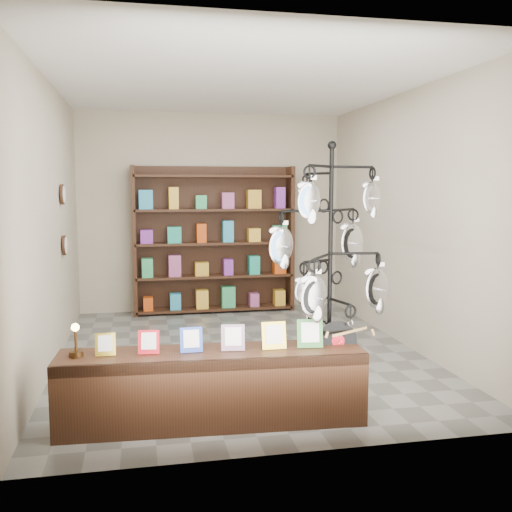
{
  "coord_description": "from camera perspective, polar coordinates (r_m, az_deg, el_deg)",
  "views": [
    {
      "loc": [
        -1.07,
        -6.23,
        1.87
      ],
      "look_at": [
        -0.02,
        -1.0,
        1.24
      ],
      "focal_mm": 40.0,
      "sensor_mm": 36.0,
      "label": 1
    }
  ],
  "objects": [
    {
      "name": "ground",
      "position": [
        6.59,
        -1.59,
        -9.71
      ],
      "size": [
        5.0,
        5.0,
        0.0
      ],
      "primitive_type": "plane",
      "color": "slate",
      "rests_on": "ground"
    },
    {
      "name": "display_tree",
      "position": [
        4.91,
        7.44,
        0.17
      ],
      "size": [
        1.25,
        1.25,
        2.27
      ],
      "rotation": [
        0.0,
        0.0,
        0.42
      ],
      "color": "black",
      "rests_on": "ground"
    },
    {
      "name": "back_shelving",
      "position": [
        8.63,
        -4.21,
        1.17
      ],
      "size": [
        2.42,
        0.36,
        2.2
      ],
      "color": "black",
      "rests_on": "ground"
    },
    {
      "name": "wall_clocks",
      "position": [
        7.09,
        -18.7,
        3.43
      ],
      "size": [
        0.03,
        0.24,
        0.84
      ],
      "color": "black",
      "rests_on": "ground"
    },
    {
      "name": "room_envelope",
      "position": [
        6.32,
        -1.65,
        6.6
      ],
      "size": [
        5.0,
        5.0,
        5.0
      ],
      "color": "#B3A490",
      "rests_on": "ground"
    },
    {
      "name": "front_shelf",
      "position": [
        4.67,
        -4.35,
        -12.92
      ],
      "size": [
        2.43,
        0.63,
        0.85
      ],
      "rotation": [
        0.0,
        0.0,
        -0.06
      ],
      "color": "black",
      "rests_on": "ground"
    }
  ]
}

